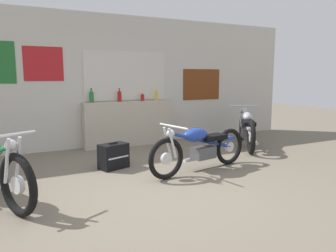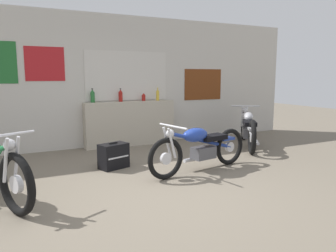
# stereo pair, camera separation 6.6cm
# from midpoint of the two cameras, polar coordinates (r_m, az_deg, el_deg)

# --- Properties ---
(ground_plane) EXTENTS (24.00, 24.00, 0.00)m
(ground_plane) POSITION_cam_midpoint_polar(r_m,az_deg,el_deg) (4.35, -1.26, -11.59)
(ground_plane) COLOR #706656
(wall_back) EXTENTS (10.00, 0.07, 2.80)m
(wall_back) POSITION_cam_midpoint_polar(r_m,az_deg,el_deg) (7.11, -12.12, 7.64)
(wall_back) COLOR beige
(wall_back) RESTS_ON ground_plane
(sill_counter) EXTENTS (1.99, 0.28, 0.97)m
(sill_counter) POSITION_cam_midpoint_polar(r_m,az_deg,el_deg) (7.21, -6.33, 0.45)
(sill_counter) COLOR #B7AD99
(sill_counter) RESTS_ON ground_plane
(bottle_leftmost) EXTENTS (0.09, 0.09, 0.29)m
(bottle_leftmost) POSITION_cam_midpoint_polar(r_m,az_deg,el_deg) (6.95, -12.73, 5.08)
(bottle_leftmost) COLOR #23662D
(bottle_leftmost) RESTS_ON sill_counter
(bottle_left_center) EXTENTS (0.09, 0.09, 0.28)m
(bottle_left_center) POSITION_cam_midpoint_polar(r_m,az_deg,el_deg) (7.09, -8.00, 5.24)
(bottle_left_center) COLOR maroon
(bottle_left_center) RESTS_ON sill_counter
(bottle_center) EXTENTS (0.08, 0.08, 0.18)m
(bottle_center) POSITION_cam_midpoint_polar(r_m,az_deg,el_deg) (7.28, -4.01, 5.03)
(bottle_center) COLOR maroon
(bottle_center) RESTS_ON sill_counter
(bottle_right_center) EXTENTS (0.07, 0.07, 0.29)m
(bottle_right_center) POSITION_cam_midpoint_polar(r_m,az_deg,el_deg) (7.36, -1.55, 5.45)
(bottle_right_center) COLOR gold
(bottle_right_center) RESTS_ON sill_counter
(motorcycle_blue) EXTENTS (1.97, 0.69, 0.79)m
(motorcycle_blue) POSITION_cam_midpoint_polar(r_m,az_deg,el_deg) (5.23, 5.98, -3.65)
(motorcycle_blue) COLOR black
(motorcycle_blue) RESTS_ON ground_plane
(motorcycle_silver) EXTENTS (1.26, 1.86, 0.84)m
(motorcycle_silver) POSITION_cam_midpoint_polar(r_m,az_deg,el_deg) (7.25, 14.00, -0.29)
(motorcycle_silver) COLOR black
(motorcycle_silver) RESTS_ON ground_plane
(hard_case_black) EXTENTS (0.52, 0.40, 0.44)m
(hard_case_black) POSITION_cam_midpoint_polar(r_m,az_deg,el_deg) (5.48, -9.11, -5.16)
(hard_case_black) COLOR black
(hard_case_black) RESTS_ON ground_plane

